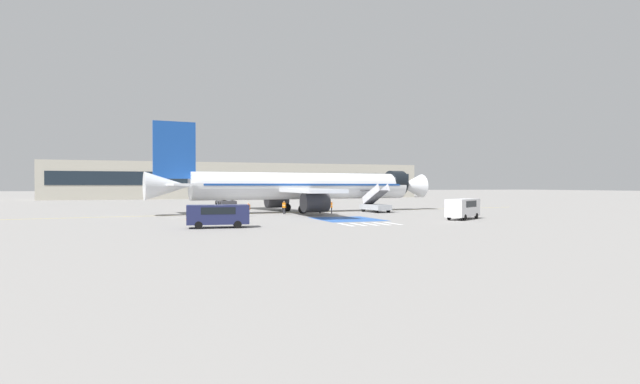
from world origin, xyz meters
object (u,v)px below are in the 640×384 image
Objects in this scene: ground_crew_3 at (248,209)px; ground_crew_1 at (320,205)px; ground_crew_0 at (284,207)px; traffic_cone_0 at (189,216)px; fuel_tanker at (226,196)px; service_van_0 at (218,214)px; terminal_building at (244,181)px; airliner at (300,186)px; ground_crew_2 at (332,207)px; service_van_1 at (463,207)px; boarding_stairs_forward at (375,205)px.

ground_crew_1 is at bearing 162.09° from ground_crew_3.
ground_crew_0 is 2.55× the size of traffic_cone_0.
fuel_tanker is 1.78× the size of service_van_0.
terminal_building reaches higher than ground_crew_3.
ground_crew_0 is (-3.19, -3.58, -2.53)m from airliner.
traffic_cone_0 is at bearing -65.65° from ground_crew_1.
ground_crew_2 is at bearing -92.77° from terminal_building.
traffic_cone_0 is 0.01× the size of terminal_building.
service_van_1 is 3.44× the size of ground_crew_2.
boarding_stairs_forward reaches higher than ground_crew_1.
airliner is 24.88× the size of ground_crew_3.
boarding_stairs_forward reaches higher than ground_crew_2.
boarding_stairs_forward is 0.05× the size of terminal_building.
ground_crew_2 is at bearing 179.05° from service_van_1.
airliner is 6.01m from ground_crew_2.
ground_crew_3 is at bearing 74.38° from ground_crew_0.
ground_crew_3 is at bearing 123.03° from ground_crew_2.
traffic_cone_0 is at bearing -142.69° from service_van_1.
service_van_0 is 8.19× the size of traffic_cone_0.
ground_crew_3 is (-10.04, -3.54, -0.16)m from ground_crew_1.
service_van_1 is (12.19, -19.24, -2.18)m from airliner.
service_van_0 is 23.86m from ground_crew_1.
ground_crew_2 is 2.48× the size of traffic_cone_0.
airliner is 22.88m from service_van_1.
traffic_cone_0 is at bearing -104.24° from terminal_building.
boarding_stairs_forward is at bearing -87.98° from terminal_building.
ground_crew_0 is at bearing -47.76° from airliner.
boarding_stairs_forward is at bearing -56.56° from ground_crew_2.
ground_crew_0 is 1.03× the size of ground_crew_3.
service_van_1 is 19.12m from ground_crew_1.
ground_crew_3 is 0.02× the size of terminal_building.
service_van_1 is 0.05× the size of terminal_building.
boarding_stairs_forward reaches higher than service_van_1.
ground_crew_2 is at bearing 16.02° from traffic_cone_0.
ground_crew_2 is (-9.43, 14.56, -0.39)m from service_van_1.
ground_crew_0 is at bearing -25.75° from service_van_0.
service_van_1 is at bearing 176.90° from ground_crew_0.
airliner reaches higher than ground_crew_0.
traffic_cone_0 is (-24.88, -6.54, -0.64)m from boarding_stairs_forward.
fuel_tanker is at bearing -157.48° from ground_crew_1.
service_van_1 is 2.97× the size of ground_crew_1.
service_van_0 is 0.05× the size of terminal_building.
ground_crew_0 is (-15.38, 15.66, -0.36)m from service_van_1.
fuel_tanker is 44.51m from service_van_1.
ground_crew_0 is at bearing 101.73° from ground_crew_2.
airliner is 21.50× the size of ground_crew_1.
ground_crew_1 is at bearing 173.43° from boarding_stairs_forward.
service_van_1 is at bearing 111.49° from ground_crew_3.
service_van_1 is at bearing -124.87° from ground_crew_2.
terminal_building is (15.07, 83.80, 4.03)m from ground_crew_3.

